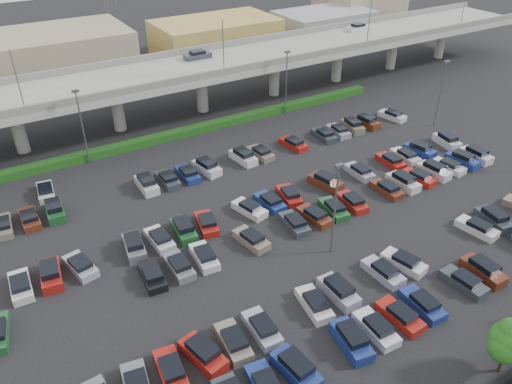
# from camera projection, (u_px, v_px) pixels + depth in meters

# --- Properties ---
(ground) EXTENTS (280.00, 280.00, 0.00)m
(ground) POSITION_uv_depth(u_px,v_px,m) (287.00, 214.00, 57.21)
(ground) COLOR black
(overpass) EXTENTS (150.00, 13.00, 15.80)m
(overpass) POSITION_uv_depth(u_px,v_px,m) (170.00, 75.00, 76.53)
(overpass) COLOR gray
(overpass) RESTS_ON ground
(hedge) EXTENTS (66.00, 1.60, 1.10)m
(hedge) POSITION_uv_depth(u_px,v_px,m) (194.00, 130.00, 75.00)
(hedge) COLOR #183D12
(hedge) RESTS_ON ground
(tree_row) EXTENTS (65.07, 3.66, 5.94)m
(tree_row) POSITION_uv_depth(u_px,v_px,m) (500.00, 348.00, 36.45)
(tree_row) COLOR #332316
(tree_row) RESTS_ON ground
(parked_cars) EXTENTS (63.16, 41.63, 1.67)m
(parked_cars) POSITION_uv_depth(u_px,v_px,m) (308.00, 226.00, 54.15)
(parked_cars) COLOR #6F6657
(parked_cars) RESTS_ON ground
(light_poles) EXTENTS (66.90, 48.38, 10.30)m
(light_poles) POSITION_uv_depth(u_px,v_px,m) (247.00, 168.00, 53.52)
(light_poles) COLOR #4F5054
(light_poles) RESTS_ON ground
(distant_buildings) EXTENTS (138.00, 24.00, 9.00)m
(distant_buildings) POSITION_uv_depth(u_px,v_px,m) (171.00, 39.00, 105.34)
(distant_buildings) COLOR gray
(distant_buildings) RESTS_ON ground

